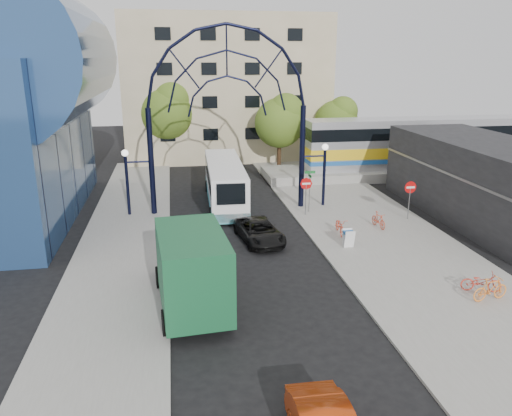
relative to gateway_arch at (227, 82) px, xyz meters
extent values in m
plane|color=black|center=(0.00, -14.00, -8.56)|extent=(120.00, 120.00, 0.00)
cube|color=gray|center=(8.00, -10.00, -8.50)|extent=(8.00, 56.00, 0.12)
cube|color=gray|center=(-6.50, -8.00, -8.50)|extent=(5.00, 50.00, 0.12)
cylinder|color=black|center=(-5.00, 0.00, -5.06)|extent=(0.36, 0.36, 7.00)
cylinder|color=black|center=(5.00, 0.00, -5.06)|extent=(0.36, 0.36, 7.00)
cylinder|color=black|center=(-6.60, 0.00, -6.56)|extent=(0.20, 0.20, 4.00)
cylinder|color=black|center=(6.60, 0.00, -6.56)|extent=(0.20, 0.20, 4.00)
sphere|color=white|center=(-6.60, 0.00, -4.36)|extent=(0.44, 0.44, 0.44)
sphere|color=white|center=(6.60, 0.00, -4.36)|extent=(0.44, 0.44, 0.44)
cylinder|color=slate|center=(4.80, -2.00, -7.34)|extent=(0.06, 0.06, 2.20)
cylinder|color=red|center=(4.80, -2.00, -6.34)|extent=(0.80, 0.04, 0.80)
cube|color=white|center=(4.80, -2.03, -6.34)|extent=(0.55, 0.02, 0.12)
cylinder|color=slate|center=(11.00, -4.00, -7.34)|extent=(0.06, 0.06, 2.20)
cylinder|color=red|center=(11.00, -4.00, -6.34)|extent=(0.76, 0.04, 0.76)
cube|color=white|center=(11.00, -4.03, -6.34)|extent=(0.55, 0.02, 0.12)
cylinder|color=slate|center=(5.20, -1.40, -7.04)|extent=(0.05, 0.05, 2.80)
cube|color=#146626|center=(5.20, -1.40, -5.74)|extent=(0.70, 0.03, 0.18)
cube|color=#146626|center=(5.20, -1.40, -5.99)|extent=(0.03, 0.70, 0.18)
cube|color=white|center=(5.60, -8.20, -7.94)|extent=(0.55, 0.26, 0.99)
cube|color=white|center=(5.60, -7.85, -7.94)|extent=(0.55, 0.26, 0.99)
cube|color=#1E59A5|center=(5.60, -8.02, -7.61)|extent=(0.55, 0.42, 0.14)
cylinder|color=navy|center=(-12.00, 1.00, 1.44)|extent=(9.00, 16.00, 9.00)
cube|color=black|center=(16.00, -4.00, -6.06)|extent=(6.00, 16.00, 5.00)
cube|color=tan|center=(2.00, 21.00, -1.56)|extent=(20.00, 12.00, 14.00)
cube|color=gray|center=(20.00, 8.00, -8.16)|extent=(32.00, 5.00, 0.80)
cube|color=#B7B7BC|center=(20.00, 8.00, -5.66)|extent=(25.00, 3.00, 4.20)
cube|color=gold|center=(20.00, 8.00, -6.26)|extent=(25.10, 3.05, 0.90)
cube|color=black|center=(20.00, 8.00, -4.66)|extent=(25.05, 3.05, 1.00)
cube|color=#1E59A5|center=(20.00, 8.00, -6.96)|extent=(25.10, 3.05, 0.35)
cylinder|color=#382314|center=(6.00, 12.00, -7.30)|extent=(0.36, 0.36, 2.52)
sphere|color=#3E651A|center=(6.00, 12.00, -4.22)|extent=(4.48, 4.48, 4.48)
sphere|color=#3E651A|center=(6.50, 11.70, -3.10)|extent=(3.08, 3.08, 3.08)
cylinder|color=#382314|center=(-4.00, 16.00, -7.12)|extent=(0.36, 0.36, 2.88)
sphere|color=#3E651A|center=(-4.00, 16.00, -3.60)|extent=(5.12, 5.12, 5.12)
sphere|color=#3E651A|center=(-3.50, 15.70, -2.32)|extent=(3.52, 3.52, 3.52)
cylinder|color=#382314|center=(12.00, 14.00, -7.39)|extent=(0.36, 0.36, 2.34)
sphere|color=#3E651A|center=(12.00, 14.00, -4.53)|extent=(4.16, 4.16, 4.16)
sphere|color=#3E651A|center=(12.50, 13.70, -3.49)|extent=(2.86, 2.86, 2.86)
cube|color=white|center=(-0.06, 2.00, -6.94)|extent=(2.72, 10.70, 2.68)
cube|color=#5FC7D5|center=(-0.06, 2.00, -8.05)|extent=(2.75, 10.70, 0.65)
cube|color=black|center=(-0.06, 2.00, -6.38)|extent=(2.76, 10.49, 0.83)
cube|color=black|center=(-0.25, -3.37, -6.43)|extent=(1.75, 0.19, 1.29)
cube|color=black|center=(0.12, 7.27, -7.08)|extent=(2.22, 0.24, 1.48)
cylinder|color=black|center=(-1.10, 5.34, -8.11)|extent=(0.29, 0.90, 0.89)
cylinder|color=black|center=(1.20, 5.26, -8.11)|extent=(0.29, 0.90, 0.89)
cylinder|color=black|center=(-1.35, -1.89, -8.11)|extent=(0.29, 0.90, 0.89)
cylinder|color=black|center=(0.95, -1.97, -8.11)|extent=(0.29, 0.90, 0.89)
cube|color=black|center=(-3.28, -10.75, -7.39)|extent=(2.63, 2.72, 2.33)
cube|color=black|center=(-3.38, -9.48, -6.91)|extent=(2.12, 0.27, 1.06)
cube|color=#165530|center=(-3.03, -13.91, -6.54)|extent=(2.91, 5.06, 2.97)
cylinder|color=black|center=(-4.47, -11.16, -8.05)|extent=(0.35, 1.04, 1.02)
cylinder|color=black|center=(-2.04, -10.97, -8.05)|extent=(0.35, 1.04, 1.02)
cylinder|color=black|center=(-4.15, -15.28, -8.05)|extent=(0.35, 1.04, 1.02)
cylinder|color=black|center=(-1.72, -15.09, -8.05)|extent=(0.35, 1.04, 1.02)
imported|color=black|center=(1.02, -6.10, -7.94)|extent=(2.65, 4.70, 1.24)
imported|color=#D8442B|center=(5.83, -5.89, -7.96)|extent=(0.81, 1.88, 0.96)
imported|color=#DF492C|center=(8.51, -5.19, -7.97)|extent=(0.63, 1.61, 0.94)
imported|color=red|center=(9.55, -14.11, -7.98)|extent=(1.82, 1.12, 0.90)
imported|color=orange|center=(9.43, -14.95, -7.92)|extent=(1.79, 0.74, 1.04)
camera|label=1|loc=(-3.54, -32.24, 1.52)|focal=35.00mm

